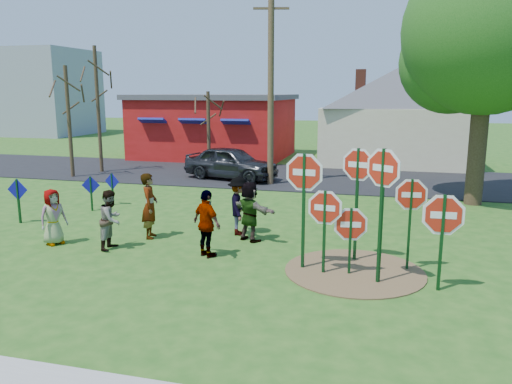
{
  "coord_description": "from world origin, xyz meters",
  "views": [
    {
      "loc": [
        5.06,
        -12.1,
        4.07
      ],
      "look_at": [
        1.69,
        0.78,
        1.39
      ],
      "focal_mm": 35.0,
      "sensor_mm": 36.0,
      "label": 1
    }
  ],
  "objects_px": {
    "stop_sign_a": "(325,214)",
    "stop_sign_b": "(358,176)",
    "leafy_tree": "(491,40)",
    "utility_pole": "(271,82)",
    "stop_sign_d": "(411,202)",
    "stop_sign_c": "(383,185)",
    "person_b": "(150,206)",
    "suv": "(231,163)",
    "person_a": "(53,217)"
  },
  "relations": [
    {
      "from": "stop_sign_d",
      "to": "leafy_tree",
      "type": "bearing_deg",
      "value": 64.56
    },
    {
      "from": "stop_sign_c",
      "to": "person_b",
      "type": "relative_size",
      "value": 1.66
    },
    {
      "from": "stop_sign_d",
      "to": "person_b",
      "type": "xyz_separation_m",
      "value": [
        -6.96,
        0.89,
        -0.7
      ]
    },
    {
      "from": "person_a",
      "to": "leafy_tree",
      "type": "relative_size",
      "value": 0.17
    },
    {
      "from": "stop_sign_b",
      "to": "person_b",
      "type": "height_order",
      "value": "stop_sign_b"
    },
    {
      "from": "stop_sign_b",
      "to": "person_b",
      "type": "bearing_deg",
      "value": -167.54
    },
    {
      "from": "suv",
      "to": "leafy_tree",
      "type": "height_order",
      "value": "leafy_tree"
    },
    {
      "from": "utility_pole",
      "to": "person_b",
      "type": "bearing_deg",
      "value": -99.15
    },
    {
      "from": "stop_sign_a",
      "to": "utility_pole",
      "type": "xyz_separation_m",
      "value": [
        -3.67,
        10.47,
        3.09
      ]
    },
    {
      "from": "person_b",
      "to": "leafy_tree",
      "type": "xyz_separation_m",
      "value": [
        9.69,
        6.95,
        4.9
      ]
    },
    {
      "from": "utility_pole",
      "to": "leafy_tree",
      "type": "xyz_separation_m",
      "value": [
        8.26,
        -1.91,
        1.34
      ]
    },
    {
      "from": "stop_sign_b",
      "to": "stop_sign_c",
      "type": "relative_size",
      "value": 0.95
    },
    {
      "from": "person_a",
      "to": "person_b",
      "type": "distance_m",
      "value": 2.57
    },
    {
      "from": "stop_sign_c",
      "to": "suv",
      "type": "bearing_deg",
      "value": 154.79
    },
    {
      "from": "stop_sign_c",
      "to": "stop_sign_b",
      "type": "bearing_deg",
      "value": 146.91
    },
    {
      "from": "person_b",
      "to": "stop_sign_d",
      "type": "bearing_deg",
      "value": -113.96
    },
    {
      "from": "stop_sign_d",
      "to": "leafy_tree",
      "type": "height_order",
      "value": "leafy_tree"
    },
    {
      "from": "stop_sign_d",
      "to": "person_b",
      "type": "bearing_deg",
      "value": 166.47
    },
    {
      "from": "stop_sign_c",
      "to": "person_b",
      "type": "height_order",
      "value": "stop_sign_c"
    },
    {
      "from": "suv",
      "to": "stop_sign_a",
      "type": "bearing_deg",
      "value": -139.15
    },
    {
      "from": "stop_sign_c",
      "to": "person_b",
      "type": "bearing_deg",
      "value": -163.05
    },
    {
      "from": "utility_pole",
      "to": "person_a",
      "type": "bearing_deg",
      "value": -110.0
    },
    {
      "from": "stop_sign_d",
      "to": "stop_sign_c",
      "type": "bearing_deg",
      "value": -128.43
    },
    {
      "from": "utility_pole",
      "to": "stop_sign_c",
      "type": "bearing_deg",
      "value": -65.57
    },
    {
      "from": "person_a",
      "to": "suv",
      "type": "bearing_deg",
      "value": 17.47
    },
    {
      "from": "stop_sign_b",
      "to": "utility_pole",
      "type": "bearing_deg",
      "value": 132.38
    },
    {
      "from": "utility_pole",
      "to": "stop_sign_d",
      "type": "bearing_deg",
      "value": -60.44
    },
    {
      "from": "stop_sign_a",
      "to": "person_a",
      "type": "relative_size",
      "value": 1.36
    },
    {
      "from": "suv",
      "to": "utility_pole",
      "type": "relative_size",
      "value": 0.53
    },
    {
      "from": "stop_sign_d",
      "to": "person_a",
      "type": "xyz_separation_m",
      "value": [
        -9.2,
        -0.34,
        -0.86
      ]
    },
    {
      "from": "stop_sign_b",
      "to": "suv",
      "type": "relative_size",
      "value": 0.65
    },
    {
      "from": "stop_sign_d",
      "to": "utility_pole",
      "type": "relative_size",
      "value": 0.27
    },
    {
      "from": "stop_sign_b",
      "to": "leafy_tree",
      "type": "height_order",
      "value": "leafy_tree"
    },
    {
      "from": "person_a",
      "to": "suv",
      "type": "height_order",
      "value": "suv"
    },
    {
      "from": "stop_sign_a",
      "to": "suv",
      "type": "distance_m",
      "value": 12.67
    },
    {
      "from": "person_a",
      "to": "suv",
      "type": "relative_size",
      "value": 0.34
    },
    {
      "from": "suv",
      "to": "leafy_tree",
      "type": "relative_size",
      "value": 0.5
    },
    {
      "from": "stop_sign_b",
      "to": "stop_sign_d",
      "type": "bearing_deg",
      "value": 1.51
    },
    {
      "from": "stop_sign_b",
      "to": "person_a",
      "type": "height_order",
      "value": "stop_sign_b"
    },
    {
      "from": "stop_sign_a",
      "to": "stop_sign_b",
      "type": "xyz_separation_m",
      "value": [
        0.63,
        1.08,
        0.72
      ]
    },
    {
      "from": "utility_pole",
      "to": "leafy_tree",
      "type": "distance_m",
      "value": 8.58
    },
    {
      "from": "stop_sign_a",
      "to": "suv",
      "type": "bearing_deg",
      "value": 123.1
    },
    {
      "from": "leafy_tree",
      "to": "person_b",
      "type": "bearing_deg",
      "value": -144.35
    },
    {
      "from": "person_a",
      "to": "person_b",
      "type": "height_order",
      "value": "person_b"
    },
    {
      "from": "stop_sign_b",
      "to": "leafy_tree",
      "type": "relative_size",
      "value": 0.32
    },
    {
      "from": "stop_sign_c",
      "to": "utility_pole",
      "type": "height_order",
      "value": "utility_pole"
    },
    {
      "from": "stop_sign_b",
      "to": "stop_sign_d",
      "type": "height_order",
      "value": "stop_sign_b"
    },
    {
      "from": "suv",
      "to": "utility_pole",
      "type": "bearing_deg",
      "value": -97.21
    },
    {
      "from": "stop_sign_c",
      "to": "suv",
      "type": "xyz_separation_m",
      "value": [
        -6.97,
        11.57,
        -1.37
      ]
    },
    {
      "from": "stop_sign_a",
      "to": "person_b",
      "type": "xyz_separation_m",
      "value": [
        -5.1,
        1.61,
        -0.47
      ]
    }
  ]
}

